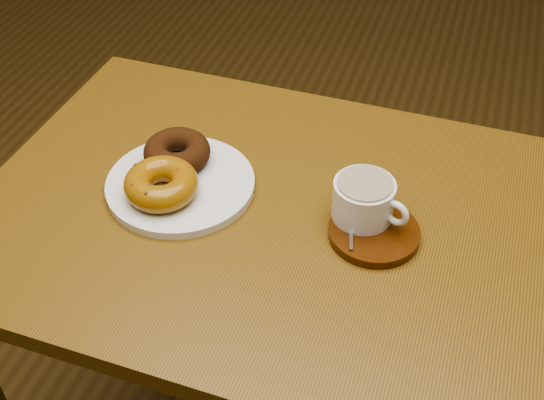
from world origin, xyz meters
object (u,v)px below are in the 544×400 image
(donut_plate, at_px, (181,184))
(cafe_table, at_px, (261,264))
(saucer, at_px, (374,233))
(coffee_cup, at_px, (364,199))

(donut_plate, bearing_deg, cafe_table, -1.36)
(saucer, bearing_deg, coffee_cup, 134.50)
(saucer, distance_m, coffee_cup, 0.05)
(cafe_table, relative_size, coffee_cup, 7.48)
(saucer, relative_size, coffee_cup, 1.14)
(donut_plate, bearing_deg, saucer, -2.04)
(cafe_table, height_order, donut_plate, donut_plate)
(donut_plate, relative_size, coffee_cup, 1.99)
(cafe_table, distance_m, coffee_cup, 0.24)
(saucer, height_order, coffee_cup, coffee_cup)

